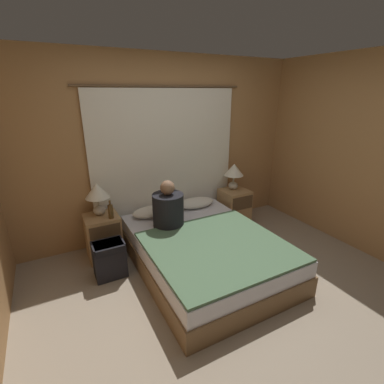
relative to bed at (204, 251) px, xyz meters
name	(u,v)px	position (x,y,z in m)	size (l,w,h in m)	color
ground_plane	(232,295)	(0.00, -0.60, -0.21)	(16.00, 16.00, 0.00)	gray
wall_back	(165,149)	(0.00, 1.14, 1.04)	(4.21, 0.06, 2.50)	#A37547
wall_right	(376,158)	(2.08, -0.60, 1.04)	(0.06, 3.53, 2.50)	#A37547
curtain_panel	(167,164)	(0.00, 1.07, 0.84)	(2.32, 0.02, 2.09)	white
bed	(204,251)	(0.00, 0.00, 0.00)	(1.51, 2.04, 0.42)	brown
nightstand_left	(103,236)	(-1.02, 0.79, 0.08)	(0.41, 0.41, 0.56)	#A87F51
nightstand_right	(234,207)	(1.02, 0.79, 0.08)	(0.41, 0.41, 0.56)	#A87F51
lamp_left	(97,193)	(-1.02, 0.85, 0.64)	(0.30, 0.30, 0.41)	#B2A899
lamp_right	(234,172)	(1.02, 0.85, 0.64)	(0.30, 0.30, 0.41)	#B2A899
pillow_left	(153,211)	(-0.33, 0.82, 0.27)	(0.57, 0.32, 0.12)	silver
pillow_right	(196,203)	(0.33, 0.82, 0.27)	(0.57, 0.32, 0.12)	silver
blanket_on_bed	(218,246)	(0.00, -0.30, 0.23)	(1.45, 1.39, 0.03)	#4C6B4C
person_left_in_bed	(168,209)	(-0.27, 0.44, 0.45)	(0.39, 0.39, 0.60)	black
beer_bottle_on_left_stand	(111,211)	(-0.92, 0.68, 0.45)	(0.06, 0.06, 0.23)	#513819
backpack_on_floor	(109,258)	(-1.05, 0.33, 0.04)	(0.35, 0.27, 0.43)	black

